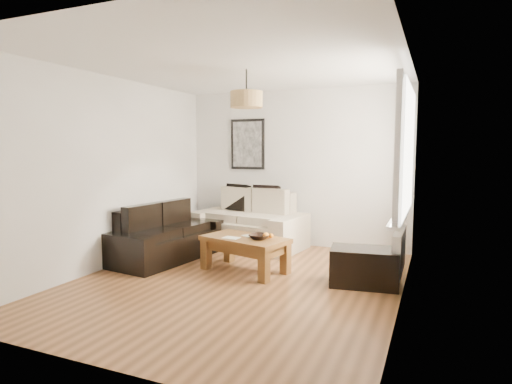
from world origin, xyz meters
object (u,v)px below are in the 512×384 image
at_px(sofa_leather, 166,234).
at_px(coffee_table, 245,254).
at_px(loveseat_cream, 249,220).
at_px(ottoman, 364,267).

height_order(sofa_leather, coffee_table, sofa_leather).
height_order(loveseat_cream, ottoman, loveseat_cream).
bearing_deg(sofa_leather, ottoman, -84.51).
distance_m(coffee_table, ottoman, 1.55).
xyz_separation_m(loveseat_cream, coffee_table, (0.53, -1.33, -0.22)).
distance_m(loveseat_cream, ottoman, 2.46).
bearing_deg(loveseat_cream, ottoman, -23.78).
bearing_deg(coffee_table, ottoman, 1.07).
height_order(loveseat_cream, coffee_table, loveseat_cream).
xyz_separation_m(sofa_leather, coffee_table, (1.33, -0.13, -0.15)).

